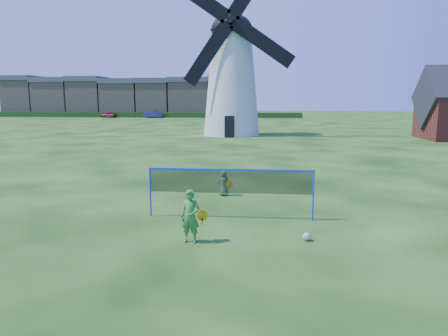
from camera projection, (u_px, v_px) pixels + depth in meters
ground at (216, 218)px, 12.59m from camera, size 220.00×220.00×0.00m
windmill at (232, 76)px, 40.20m from camera, size 12.07×5.58×16.80m
badminton_net at (230, 182)px, 12.42m from camera, size 5.05×0.05×1.55m
player_girl at (190, 216)px, 10.39m from camera, size 0.69×0.41×1.38m
player_boy at (224, 183)px, 15.48m from camera, size 0.60×0.39×0.97m
play_ball at (307, 237)px, 10.61m from camera, size 0.22×0.22×0.22m
terraced_houses at (124, 97)px, 85.04m from camera, size 49.82×8.40×8.29m
hedge at (141, 115)px, 79.26m from camera, size 62.00×0.80×1.00m
car_left at (109, 115)px, 78.68m from camera, size 3.48×2.10×1.11m
car_right at (154, 114)px, 77.89m from camera, size 3.94×1.66×1.27m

